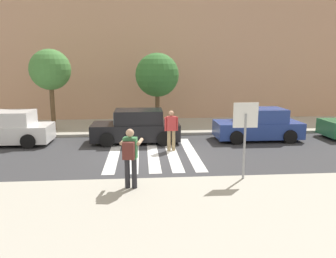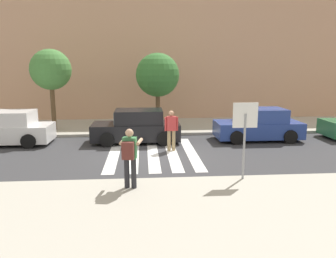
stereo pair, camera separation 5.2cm
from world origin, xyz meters
name	(u,v)px [view 2 (the right image)]	position (x,y,z in m)	size (l,w,h in m)	color
ground_plane	(153,155)	(0.00, 0.00, 0.00)	(120.00, 120.00, 0.00)	#38383A
sidewalk_near	(162,226)	(0.00, -6.20, 0.07)	(60.00, 6.00, 0.14)	#B2AD9E
sidewalk_far	(150,126)	(0.00, 6.00, 0.07)	(60.00, 4.80, 0.14)	#B2AD9E
building_facade_far	(148,61)	(0.00, 10.40, 3.88)	(56.00, 4.00, 7.76)	tan
crosswalk_stripe_0	(114,154)	(-1.60, 0.20, 0.00)	(0.44, 5.20, 0.01)	silver
crosswalk_stripe_1	(134,154)	(-0.80, 0.20, 0.00)	(0.44, 5.20, 0.01)	silver
crosswalk_stripe_2	(153,153)	(0.00, 0.20, 0.00)	(0.44, 5.20, 0.01)	silver
crosswalk_stripe_3	(172,153)	(0.80, 0.20, 0.00)	(0.44, 5.20, 0.01)	silver
crosswalk_stripe_4	(191,152)	(1.60, 0.20, 0.00)	(0.44, 5.20, 0.01)	silver
stop_sign	(245,124)	(2.67, -3.47, 1.86)	(0.76, 0.08, 2.37)	gray
photographer_with_backpack	(130,153)	(-0.78, -4.01, 1.17)	(0.67, 0.91, 1.72)	#232328
pedestrian_crossing	(171,128)	(0.80, 0.59, 0.97)	(0.58, 0.26, 1.72)	tan
parked_car_white	(7,129)	(-6.65, 2.30, 0.73)	(4.10, 1.92, 1.55)	white
parked_car_black	(137,127)	(-0.69, 2.30, 0.73)	(4.10, 1.92, 1.55)	black
parked_car_blue	(259,125)	(5.22, 2.30, 0.73)	(4.10, 1.92, 1.55)	#284293
street_tree_west	(51,70)	(-5.21, 5.00, 3.34)	(2.14, 2.14, 4.30)	brown
street_tree_center	(158,75)	(0.45, 5.19, 3.05)	(2.39, 2.39, 4.12)	brown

